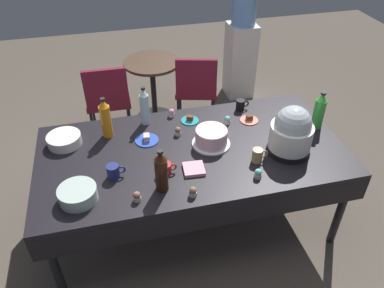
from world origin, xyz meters
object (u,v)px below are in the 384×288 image
at_px(maroon_chair_right, 196,86).
at_px(cupcake_berry, 193,192).
at_px(glass_salad_bowl, 78,194).
at_px(soda_bottle_water, 145,107).
at_px(soda_bottle_orange_juice, 106,119).
at_px(round_cafe_table, 153,80).
at_px(cupcake_mint, 178,131).
at_px(coffee_mug_navy, 114,171).
at_px(maroon_chair_left, 108,96).
at_px(water_cooler, 241,50).
at_px(slow_cooker, 291,132).
at_px(cupcake_vanilla, 137,197).
at_px(ceramic_snack_bowl, 64,140).
at_px(cupcake_cocoa, 171,113).
at_px(dessert_plate_cobalt, 147,139).
at_px(soda_bottle_cola, 161,172).
at_px(coffee_mug_black, 241,105).
at_px(soda_bottle_lime_soda, 319,111).
at_px(dessert_plate_teal, 190,120).
at_px(coffee_mug_red, 165,169).
at_px(dessert_plate_coral, 249,119).
at_px(cupcake_lemon, 258,174).
at_px(frosted_layer_cake, 211,137).
at_px(cupcake_rose, 227,120).
at_px(coffee_mug_tan, 258,155).
at_px(potluck_table, 192,156).

bearing_deg(maroon_chair_right, cupcake_berry, -104.90).
height_order(glass_salad_bowl, soda_bottle_water, soda_bottle_water).
height_order(soda_bottle_orange_juice, round_cafe_table, soda_bottle_orange_juice).
xyz_separation_m(cupcake_mint, coffee_mug_navy, (-0.51, -0.36, 0.02)).
xyz_separation_m(coffee_mug_navy, round_cafe_table, (0.52, 1.75, -0.30)).
xyz_separation_m(maroon_chair_left, water_cooler, (1.62, 0.56, 0.10)).
relative_size(slow_cooker, maroon_chair_left, 0.43).
height_order(glass_salad_bowl, cupcake_vanilla, glass_salad_bowl).
relative_size(slow_cooker, soda_bottle_orange_juice, 1.12).
height_order(ceramic_snack_bowl, cupcake_cocoa, ceramic_snack_bowl).
height_order(dessert_plate_cobalt, coffee_mug_navy, coffee_mug_navy).
bearing_deg(glass_salad_bowl, soda_bottle_cola, -3.00).
bearing_deg(coffee_mug_black, water_cooler, 69.83).
relative_size(cupcake_cocoa, soda_bottle_lime_soda, 0.22).
distance_m(cupcake_berry, round_cafe_table, 2.07).
xyz_separation_m(soda_bottle_cola, coffee_mug_navy, (-0.29, 0.18, -0.10)).
relative_size(ceramic_snack_bowl, dessert_plate_teal, 1.73).
relative_size(dessert_plate_cobalt, soda_bottle_orange_juice, 0.54).
bearing_deg(coffee_mug_red, slow_cooker, 1.98).
bearing_deg(soda_bottle_lime_soda, round_cafe_table, 124.49).
xyz_separation_m(dessert_plate_teal, maroon_chair_right, (0.31, 1.01, -0.27)).
height_order(coffee_mug_navy, coffee_mug_red, coffee_mug_navy).
xyz_separation_m(slow_cooker, ceramic_snack_bowl, (-1.56, 0.46, -0.13)).
distance_m(dessert_plate_coral, dessert_plate_cobalt, 0.84).
distance_m(cupcake_lemon, cupcake_cocoa, 0.95).
bearing_deg(round_cafe_table, frosted_layer_cake, -82.69).
bearing_deg(cupcake_rose, soda_bottle_cola, -136.13).
xyz_separation_m(soda_bottle_water, water_cooler, (1.35, 1.51, -0.31)).
bearing_deg(coffee_mug_navy, round_cafe_table, 73.57).
relative_size(glass_salad_bowl, soda_bottle_cola, 0.77).
bearing_deg(coffee_mug_tan, maroon_chair_right, 91.03).
bearing_deg(coffee_mug_tan, coffee_mug_black, 80.44).
bearing_deg(soda_bottle_cola, slow_cooker, 10.05).
height_order(cupcake_rose, soda_bottle_water, soda_bottle_water).
bearing_deg(potluck_table, cupcake_mint, 106.67).
relative_size(potluck_table, dessert_plate_teal, 15.49).
bearing_deg(coffee_mug_black, potluck_table, -140.45).
xyz_separation_m(cupcake_lemon, cupcake_cocoa, (-0.41, 0.85, 0.00)).
xyz_separation_m(dessert_plate_teal, cupcake_mint, (-0.13, -0.16, 0.02)).
bearing_deg(cupcake_vanilla, water_cooler, 57.02).
height_order(ceramic_snack_bowl, cupcake_rose, ceramic_snack_bowl).
distance_m(coffee_mug_navy, maroon_chair_left, 1.56).
distance_m(frosted_layer_cake, coffee_mug_black, 0.55).
xyz_separation_m(dessert_plate_teal, cupcake_lemon, (0.28, -0.75, 0.02)).
bearing_deg(soda_bottle_lime_soda, soda_bottle_cola, -162.90).
height_order(slow_cooker, maroon_chair_left, slow_cooker).
relative_size(coffee_mug_navy, coffee_mug_black, 1.12).
relative_size(cupcake_vanilla, coffee_mug_black, 0.61).
xyz_separation_m(cupcake_berry, cupcake_cocoa, (0.05, 0.92, 0.00)).
distance_m(coffee_mug_navy, maroon_chair_right, 1.83).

